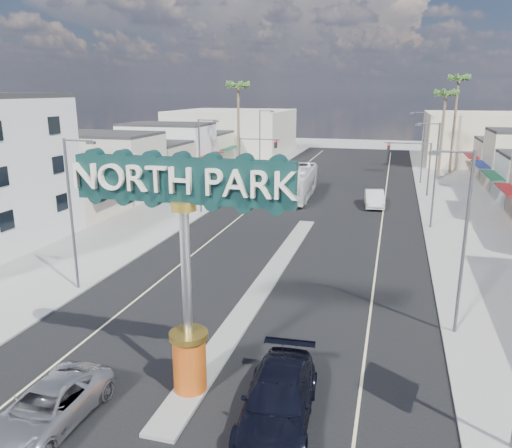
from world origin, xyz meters
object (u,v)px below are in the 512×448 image
Objects in this scene: streetlight_r_mid at (434,170)px; palm_left_far at (238,91)px; streetlight_l_near at (73,207)px; streetlight_r_near at (461,235)px; traffic_signal_left at (254,153)px; city_bus at (298,183)px; car_parked_right at (374,198)px; gateway_sign at (185,250)px; traffic_signal_right at (413,158)px; suv_left at (48,407)px; palm_right_far at (458,84)px; suv_right at (278,399)px; streetlight_l_mid at (201,161)px; palm_right_mid at (445,98)px; streetlight_r_far at (422,144)px; streetlight_l_far at (261,140)px.

streetlight_r_mid is 0.69× the size of palm_left_far.
streetlight_l_near is 1.00× the size of streetlight_r_near.
traffic_signal_left is 8.13m from city_bus.
palm_left_far reaches higher than car_parked_right.
gateway_sign is 1.53× the size of traffic_signal_left.
suv_left is (-13.22, -45.25, -3.53)m from traffic_signal_right.
palm_right_far is 30.64m from city_bus.
streetlight_r_mid is at bearing -37.77° from city_bus.
suv_right is (16.75, -48.80, -10.62)m from palm_left_far.
palm_left_far is at bearing 164.85° from traffic_signal_right.
streetlight_l_mid reaches higher than traffic_signal_left.
streetlight_r_near is at bearing -90.00° from streetlight_r_mid.
gateway_sign is 0.75× the size of city_bus.
suv_right is at bearing -127.22° from streetlight_r_near.
palm_right_mid is at bearing 28.42° from traffic_signal_left.
palm_left_far is (-22.18, 6.01, 7.22)m from traffic_signal_right.
gateway_sign is 1.02× the size of streetlight_r_mid.
traffic_signal_left is 21.20m from streetlight_r_far.
gateway_sign reaches higher than city_bus.
traffic_signal_left is (-9.18, 42.02, -1.65)m from gateway_sign.
traffic_signal_left is 0.99× the size of suv_right.
palm_right_far reaches higher than gateway_sign.
city_bus is (7.54, 9.54, -3.37)m from streetlight_l_mid.
streetlight_l_mid is 0.64× the size of palm_right_far.
gateway_sign is 1.53× the size of traffic_signal_right.
palm_left_far reaches higher than suv_right.
streetlight_l_far and streetlight_r_mid have the same top height.
palm_right_mid reaches higher than streetlight_l_far.
streetlight_l_far is at bearing 101.78° from gateway_sign.
streetlight_l_far is 28.29m from palm_right_far.
traffic_signal_left is 0.67× the size of streetlight_l_near.
palm_left_far is (-23.43, 20.00, 6.43)m from streetlight_r_mid.
palm_right_far is 1.15× the size of city_bus.
city_bus is (6.30, -4.46, -2.57)m from traffic_signal_left.
streetlight_r_mid is at bearing -90.00° from streetlight_r_far.
streetlight_l_near is 58.35m from palm_right_far.
streetlight_r_near is 28.06m from car_parked_right.
streetlight_l_mid is at bearing -130.50° from city_bus.
streetlight_l_mid is 20.87m from streetlight_r_mid.
palm_right_far is at bearing 49.31° from city_bus.
palm_right_far is at bearing 84.98° from streetlight_r_near.
traffic_signal_left is 0.67× the size of streetlight_r_mid.
streetlight_r_far is 0.74× the size of city_bus.
streetlight_l_mid is (-1.25, -13.99, 0.79)m from traffic_signal_left.
palm_right_far is at bearing 23.20° from palm_left_far.
traffic_signal_right is at bearing -98.86° from streetlight_r_far.
suv_left is (6.39, -53.26, -4.32)m from streetlight_l_far.
streetlight_r_mid is (0.00, 20.00, 0.00)m from streetlight_r_near.
streetlight_l_mid is at bearing 180.00° from streetlight_r_mid.
streetlight_l_far is 1.73× the size of car_parked_right.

